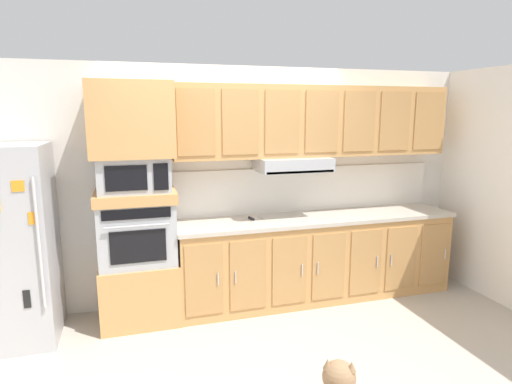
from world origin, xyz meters
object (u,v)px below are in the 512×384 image
at_px(built_in_oven, 137,231).
at_px(screwdriver, 252,218).
at_px(microwave, 134,174).
at_px(refrigerator, 7,246).

xyz_separation_m(built_in_oven, screwdriver, (1.16, 0.06, 0.03)).
relative_size(built_in_oven, microwave, 1.09).
bearing_deg(microwave, screwdriver, 2.79).
bearing_deg(refrigerator, screwdriver, 3.14).
bearing_deg(refrigerator, built_in_oven, 3.52).
relative_size(refrigerator, screwdriver, 11.76).
bearing_deg(microwave, refrigerator, -176.48).
relative_size(refrigerator, built_in_oven, 2.51).
bearing_deg(refrigerator, microwave, 3.52).
height_order(microwave, screwdriver, microwave).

